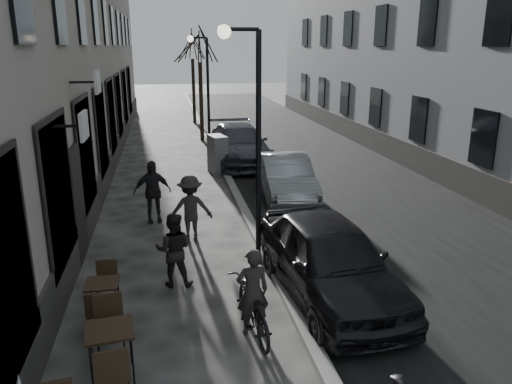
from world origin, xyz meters
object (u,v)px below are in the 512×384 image
object	(u,v)px
bistro_set_c	(103,296)
pedestrian_far	(152,192)
utility_cabinet	(218,155)
bicycle	(253,308)
tree_far	(192,46)
car_mid	(286,178)
car_far	(239,144)
streetlamp_far	(204,82)
pedestrian_mid	(190,208)
tree_near	(199,46)
car_near	(330,259)
pedestrian_near	(174,250)
bistro_set_b	(111,348)
streetlamp_near	(251,121)

from	to	relation	value
bistro_set_c	pedestrian_far	size ratio (longest dim) A/B	0.81
utility_cabinet	bicycle	bearing A→B (deg)	-105.35
tree_far	car_mid	bearing A→B (deg)	-83.83
bistro_set_c	car_far	distance (m)	12.44
tree_far	car_mid	size ratio (longest dim) A/B	1.36
streetlamp_far	utility_cabinet	size ratio (longest dim) A/B	3.50
pedestrian_mid	car_mid	size ratio (longest dim) A/B	0.40
tree_near	car_near	size ratio (longest dim) A/B	1.25
utility_cabinet	pedestrian_mid	world-z (taller)	pedestrian_mid
pedestrian_near	pedestrian_far	xyz separation A→B (m)	(-0.47, 3.93, 0.10)
streetlamp_far	bistro_set_c	xyz separation A→B (m)	(-3.02, -14.08, -2.73)
tree_near	bicycle	distance (m)	18.51
tree_near	pedestrian_mid	size ratio (longest dim) A/B	3.41
bistro_set_b	pedestrian_near	bearing A→B (deg)	63.88
tree_near	pedestrian_near	size ratio (longest dim) A/B	3.71
tree_far	car_near	size ratio (longest dim) A/B	1.25
streetlamp_near	pedestrian_mid	bearing A→B (deg)	132.85
bistro_set_b	bistro_set_c	bearing A→B (deg)	92.55
tree_far	utility_cabinet	world-z (taller)	tree_far
pedestrian_far	pedestrian_mid	bearing A→B (deg)	-66.44
pedestrian_mid	car_far	world-z (taller)	pedestrian_mid
streetlamp_far	car_near	distance (m)	14.27
bistro_set_b	utility_cabinet	distance (m)	12.19
car_mid	bistro_set_b	bearing A→B (deg)	-115.08
tree_far	utility_cabinet	bearing A→B (deg)	-89.80
streetlamp_far	utility_cabinet	distance (m)	4.67
streetlamp_near	bicycle	bearing A→B (deg)	-99.35
pedestrian_near	pedestrian_mid	distance (m)	2.42
tree_far	pedestrian_far	world-z (taller)	tree_far
car_near	bicycle	bearing A→B (deg)	-153.70
tree_far	bistro_set_b	distance (m)	25.34
car_mid	car_far	bearing A→B (deg)	101.65
utility_cabinet	pedestrian_far	bearing A→B (deg)	-126.81
streetlamp_near	bistro_set_b	world-z (taller)	streetlamp_near
pedestrian_far	car_near	xyz separation A→B (m)	(3.39, -4.95, -0.09)
pedestrian_near	tree_near	bearing A→B (deg)	-87.40
bistro_set_b	car_near	size ratio (longest dim) A/B	0.37
tree_far	bistro_set_b	size ratio (longest dim) A/B	3.41
tree_far	car_near	xyz separation A→B (m)	(1.10, -23.02, -3.89)
tree_far	bicycle	world-z (taller)	tree_far
streetlamp_far	pedestrian_near	xyz separation A→B (m)	(-1.74, -13.00, -2.39)
tree_far	tree_near	bearing A→B (deg)	-90.00
bistro_set_b	pedestrian_far	distance (m)	6.80
bicycle	car_mid	bearing A→B (deg)	-113.51
tree_near	pedestrian_mid	xyz separation A→B (m)	(-1.34, -13.63, -3.83)
utility_cabinet	car_near	bearing A→B (deg)	-96.16
car_far	pedestrian_far	bearing A→B (deg)	-118.13
bicycle	car_near	distance (m)	1.97
bistro_set_c	pedestrian_far	world-z (taller)	pedestrian_far
car_mid	pedestrian_far	bearing A→B (deg)	-156.44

